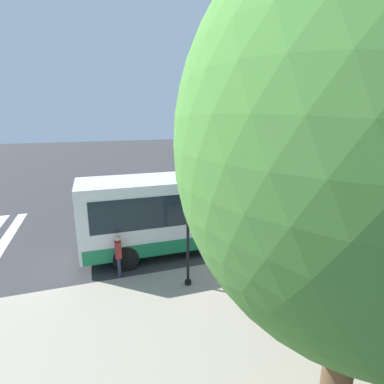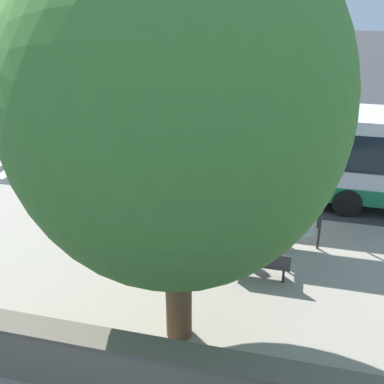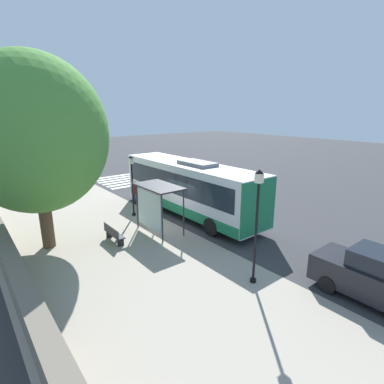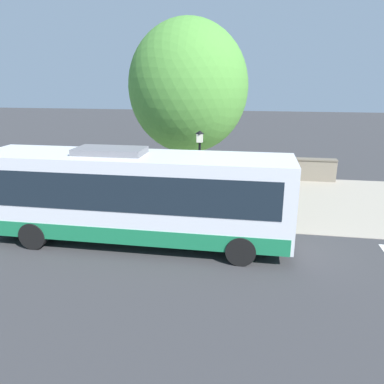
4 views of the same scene
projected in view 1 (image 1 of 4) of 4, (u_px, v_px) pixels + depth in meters
ground_plane at (244, 258)px, 12.77m from camera, size 120.00×120.00×0.00m
sidewalk_plaza at (317, 327)px, 8.64m from camera, size 9.00×44.00×0.02m
bus at (209, 207)px, 13.65m from camera, size 2.66×11.27×3.57m
bus_shelter at (273, 220)px, 11.03m from camera, size 1.65×2.89×2.64m
pedestrian at (118, 253)px, 11.13m from camera, size 0.34×0.22×1.64m
bench at (307, 300)px, 9.12m from camera, size 0.40×1.70×0.88m
street_lamp_far at (188, 225)px, 10.23m from camera, size 0.28×0.28×3.86m
shade_tree at (372, 146)px, 4.89m from camera, size 6.50×6.50×9.06m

